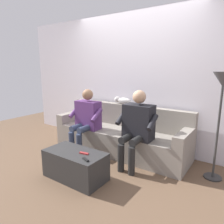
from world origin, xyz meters
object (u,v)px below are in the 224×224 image
at_px(remote_black, 86,160).
at_px(floor_lamp, 222,91).
at_px(remote_red, 84,153).
at_px(couch, 121,136).
at_px(coffee_table, 75,165).
at_px(cat_on_backrest, 123,101).
at_px(person_right_seated, 86,117).
at_px(person_left_seated, 137,124).

xyz_separation_m(remote_black, floor_lamp, (-1.28, -1.21, 0.82)).
height_order(remote_red, floor_lamp, floor_lamp).
bearing_deg(couch, remote_red, 97.76).
xyz_separation_m(coffee_table, cat_on_backrest, (0.12, -1.42, 0.70)).
relative_size(couch, floor_lamp, 1.69).
height_order(couch, floor_lamp, floor_lamp).
bearing_deg(person_right_seated, remote_black, 131.14).
height_order(coffee_table, floor_lamp, floor_lamp).
bearing_deg(remote_black, coffee_table, 178.81).
xyz_separation_m(couch, remote_black, (-0.30, 1.29, 0.12)).
distance_m(coffee_table, person_left_seated, 1.08).
bearing_deg(remote_black, person_left_seated, 97.80).
relative_size(person_left_seated, person_right_seated, 1.04).
bearing_deg(floor_lamp, cat_on_backrest, -10.97).
bearing_deg(coffee_table, floor_lamp, -145.36).
distance_m(person_left_seated, remote_red, 0.93).
distance_m(coffee_table, remote_red, 0.26).
bearing_deg(person_left_seated, remote_black, 77.81).
height_order(person_left_seated, person_right_seated, person_left_seated).
bearing_deg(remote_red, floor_lamp, 27.53).
height_order(couch, person_left_seated, person_left_seated).
bearing_deg(coffee_table, person_left_seated, -121.39).
xyz_separation_m(couch, coffee_table, (0.00, 1.17, -0.09)).
bearing_deg(person_right_seated, floor_lamp, -172.26).
relative_size(person_right_seated, floor_lamp, 0.78).
distance_m(coffee_table, person_right_seated, 1.05).
xyz_separation_m(person_left_seated, floor_lamp, (-1.08, -0.26, 0.56)).
height_order(cat_on_backrest, floor_lamp, floor_lamp).
bearing_deg(coffee_table, couch, -90.00).
xyz_separation_m(couch, person_right_seated, (0.51, 0.36, 0.35)).
bearing_deg(cat_on_backrest, person_left_seated, 136.49).
bearing_deg(remote_black, person_right_seated, 151.13).
distance_m(person_right_seated, remote_red, 1.07).
distance_m(couch, cat_on_backrest, 0.67).
relative_size(couch, remote_red, 19.10).
height_order(couch, remote_red, couch).
bearing_deg(remote_red, person_left_seated, 57.21).
bearing_deg(person_left_seated, remote_red, 66.89).
distance_m(couch, person_right_seated, 0.72).
bearing_deg(person_left_seated, floor_lamp, -166.29).
distance_m(person_left_seated, person_right_seated, 1.02).
bearing_deg(couch, person_left_seated, 146.42).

